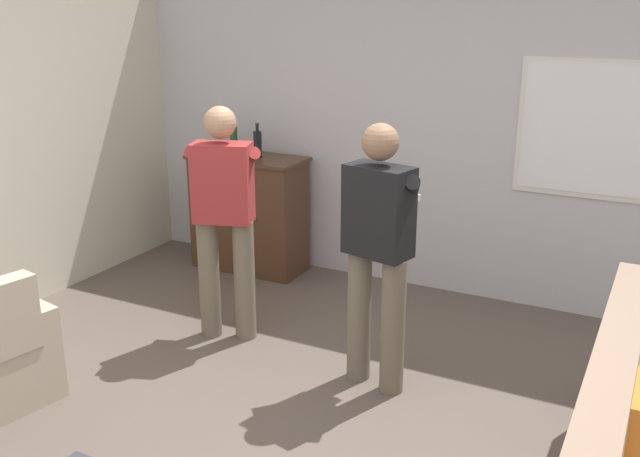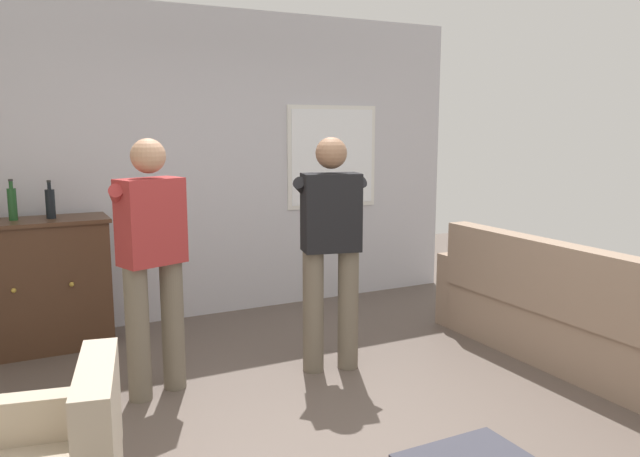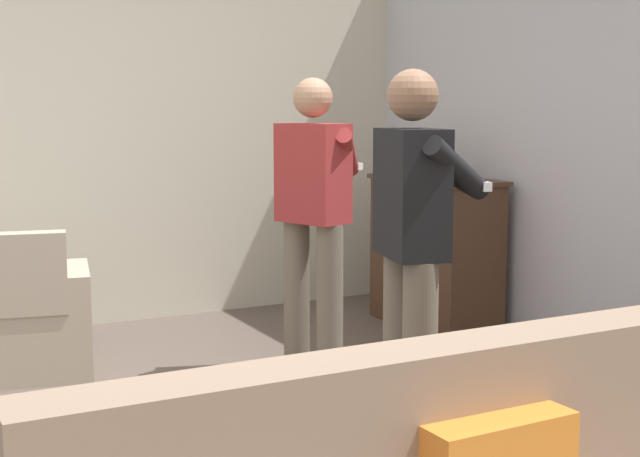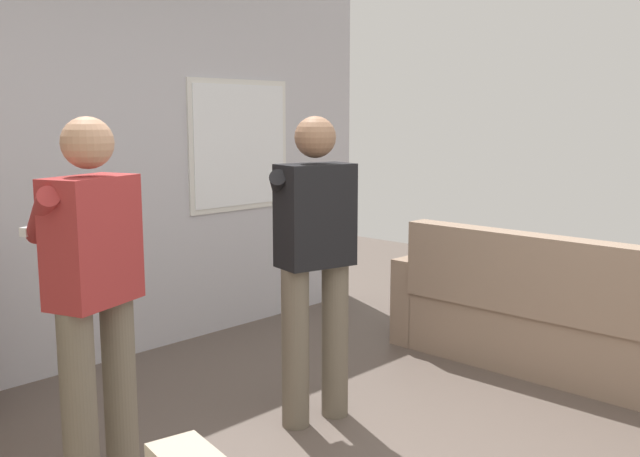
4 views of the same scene
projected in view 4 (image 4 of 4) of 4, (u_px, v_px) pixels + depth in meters
The scene contains 4 objects.
wall_back_with_window at pixel (89, 158), 4.72m from camera, with size 5.20×0.15×2.80m.
couch at pixel (573, 327), 4.54m from camera, with size 0.57×2.59×0.94m.
person_standing_left at pixel (93, 290), 3.07m from camera, with size 0.53×0.52×1.68m.
person_standing_right at pixel (314, 255), 3.85m from camera, with size 0.54×0.51×1.68m.
Camera 4 is at (-2.35, -1.71, 1.68)m, focal length 40.00 mm.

